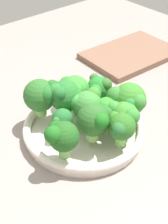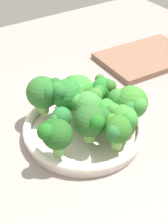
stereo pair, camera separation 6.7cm
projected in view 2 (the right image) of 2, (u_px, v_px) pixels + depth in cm
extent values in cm
cube|color=gray|center=(99.00, 146.00, 70.45)|extent=(130.00, 130.00, 2.50)
cylinder|color=silver|center=(84.00, 132.00, 71.04)|extent=(24.07, 24.07, 1.34)
torus|color=silver|center=(84.00, 127.00, 70.14)|extent=(25.07, 25.07, 1.64)
cylinder|color=#79BD5A|center=(68.00, 108.00, 71.71)|extent=(2.16, 2.16, 2.58)
sphere|color=#26702B|center=(68.00, 95.00, 69.64)|extent=(6.58, 6.58, 6.58)
sphere|color=#287429|center=(58.00, 90.00, 68.27)|extent=(3.55, 3.55, 3.55)
sphere|color=#2D691E|center=(77.00, 95.00, 68.87)|extent=(3.05, 3.05, 3.05)
sphere|color=#23662B|center=(60.00, 92.00, 67.14)|extent=(2.95, 2.95, 2.95)
cylinder|color=#94C859|center=(103.00, 99.00, 75.00)|extent=(2.18, 2.18, 1.77)
sphere|color=#227828|center=(103.00, 89.00, 73.44)|extent=(5.24, 5.24, 5.24)
sphere|color=#326727|center=(110.00, 86.00, 72.03)|extent=(2.75, 2.75, 2.75)
sphere|color=#33662C|center=(100.00, 79.00, 74.22)|extent=(2.14, 2.14, 2.14)
sphere|color=#2D762D|center=(99.00, 92.00, 71.47)|extent=(2.81, 2.81, 2.81)
cylinder|color=#85C05A|center=(87.00, 118.00, 69.97)|extent=(2.60, 2.60, 1.60)
sphere|color=#3C8438|center=(87.00, 107.00, 68.28)|extent=(6.14, 6.14, 6.14)
sphere|color=#2F7D2C|center=(88.00, 111.00, 66.52)|extent=(3.34, 3.34, 3.34)
sphere|color=#338B38|center=(77.00, 101.00, 68.11)|extent=(3.35, 3.35, 3.35)
sphere|color=#377C2A|center=(95.00, 95.00, 68.63)|extent=(3.12, 3.12, 3.12)
cylinder|color=#8FCA61|center=(90.00, 134.00, 65.07)|extent=(2.32, 2.32, 2.62)
sphere|color=#2A6026|center=(90.00, 120.00, 63.05)|extent=(6.27, 6.27, 6.27)
sphere|color=#216422|center=(104.00, 115.00, 62.99)|extent=(2.72, 2.72, 2.72)
sphere|color=#1C6A1C|center=(97.00, 122.00, 60.67)|extent=(2.97, 2.97, 2.97)
cylinder|color=#86BE5E|center=(107.00, 121.00, 68.90)|extent=(2.76, 2.76, 1.73)
sphere|color=#338C2F|center=(107.00, 111.00, 67.38)|extent=(5.11, 5.11, 5.11)
sphere|color=#318E39|center=(113.00, 113.00, 65.53)|extent=(2.80, 2.80, 2.80)
sphere|color=#398534|center=(113.00, 111.00, 65.58)|extent=(3.07, 3.07, 3.07)
cylinder|color=#91C25A|center=(129.00, 116.00, 69.68)|extent=(2.73, 2.73, 2.42)
sphere|color=#38812A|center=(131.00, 103.00, 67.62)|extent=(6.79, 6.79, 6.79)
sphere|color=#388231|center=(139.00, 106.00, 65.51)|extent=(3.34, 3.34, 3.34)
sphere|color=#327B2F|center=(117.00, 98.00, 67.49)|extent=(3.83, 3.83, 3.83)
sphere|color=#2A8038|center=(130.00, 106.00, 65.40)|extent=(2.72, 2.72, 2.72)
cylinder|color=#8AC662|center=(44.00, 106.00, 72.18)|extent=(2.25, 2.25, 2.67)
sphere|color=#2B6728|center=(43.00, 92.00, 70.05)|extent=(6.75, 6.75, 6.75)
sphere|color=#235F26|center=(55.00, 85.00, 69.47)|extent=(2.84, 2.84, 2.84)
sphere|color=#236627|center=(49.00, 92.00, 68.24)|extent=(3.53, 3.53, 3.53)
cylinder|color=#8AC959|center=(123.00, 129.00, 66.85)|extent=(2.37, 2.37, 1.88)
sphere|color=#3C8531|center=(124.00, 118.00, 65.23)|extent=(5.38, 5.38, 5.38)
sphere|color=green|center=(115.00, 113.00, 65.35)|extent=(2.81, 2.81, 2.81)
sphere|color=#348531|center=(130.00, 120.00, 63.23)|extent=(3.22, 3.22, 3.22)
cylinder|color=#97D76A|center=(79.00, 101.00, 74.44)|extent=(1.87, 1.87, 1.98)
sphere|color=#3B8E34|center=(79.00, 89.00, 72.64)|extent=(6.15, 6.15, 6.15)
sphere|color=#378D3A|center=(80.00, 89.00, 69.76)|extent=(2.54, 2.54, 2.54)
sphere|color=#308030|center=(72.00, 83.00, 73.51)|extent=(3.43, 3.43, 3.43)
cylinder|color=#7CB75C|center=(58.00, 148.00, 61.90)|extent=(2.15, 2.15, 2.80)
sphere|color=#225A1E|center=(58.00, 134.00, 59.96)|extent=(5.58, 5.58, 5.58)
sphere|color=#1D651C|center=(46.00, 132.00, 58.24)|extent=(3.13, 3.13, 3.13)
sphere|color=#1B631D|center=(51.00, 125.00, 60.87)|extent=(2.49, 2.49, 2.49)
sphere|color=#1D5E1B|center=(51.00, 127.00, 60.39)|extent=(2.49, 2.49, 2.49)
cylinder|color=#94D668|center=(62.00, 126.00, 67.84)|extent=(2.62, 2.62, 1.66)
sphere|color=#246C30|center=(62.00, 117.00, 66.53)|extent=(4.10, 4.10, 4.10)
sphere|color=#2B772C|center=(55.00, 119.00, 65.36)|extent=(1.80, 1.80, 1.80)
sphere|color=#2D6A1F|center=(62.00, 112.00, 67.25)|extent=(2.37, 2.37, 2.37)
cylinder|color=#83C95F|center=(116.00, 142.00, 63.36)|extent=(2.13, 2.13, 2.52)
sphere|color=#2D6B22|center=(116.00, 130.00, 61.58)|extent=(5.19, 5.19, 5.19)
sphere|color=#27672C|center=(113.00, 132.00, 60.10)|extent=(2.82, 2.82, 2.82)
sphere|color=#347520|center=(112.00, 121.00, 62.65)|extent=(2.76, 2.76, 2.76)
cube|color=brown|center=(146.00, 57.00, 96.84)|extent=(26.48, 18.94, 1.60)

